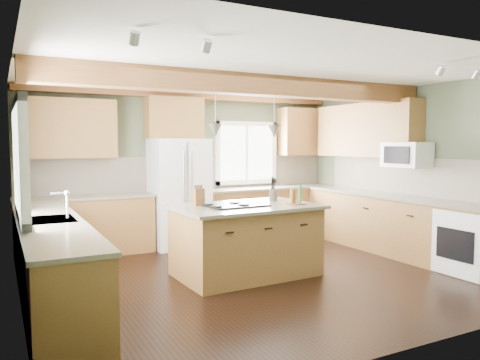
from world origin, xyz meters
TOP-DOWN VIEW (x-y plane):
  - floor at (0.00, 0.00)m, footprint 5.60×5.60m
  - ceiling at (0.00, 0.00)m, footprint 5.60×5.60m
  - wall_back at (0.00, 2.50)m, footprint 5.60×0.00m
  - wall_left at (-2.80, 0.00)m, footprint 0.00×5.00m
  - wall_right at (2.80, 0.00)m, footprint 0.00×5.00m
  - ceiling_beam at (0.00, 0.10)m, footprint 5.55×0.26m
  - soffit_trim at (0.00, 2.40)m, footprint 5.55×0.20m
  - backsplash_back at (0.00, 2.48)m, footprint 5.58×0.03m
  - backsplash_right at (2.78, 0.05)m, footprint 0.03×3.70m
  - base_cab_back_left at (-1.79, 2.20)m, footprint 2.02×0.60m
  - counter_back_left at (-1.79, 2.20)m, footprint 2.06×0.64m
  - base_cab_back_right at (1.49, 2.20)m, footprint 2.62×0.60m
  - counter_back_right at (1.49, 2.20)m, footprint 2.66×0.64m
  - base_cab_left at (-2.50, 0.05)m, footprint 0.60×3.70m
  - counter_left at (-2.50, 0.05)m, footprint 0.64×3.74m
  - base_cab_right at (2.50, 0.05)m, footprint 0.60×3.70m
  - counter_right at (2.50, 0.05)m, footprint 0.64×3.74m
  - upper_cab_back_left at (-1.99, 2.33)m, footprint 1.40×0.35m
  - upper_cab_over_fridge at (-0.30, 2.33)m, footprint 0.96×0.35m
  - upper_cab_right at (2.62, 0.90)m, footprint 0.35×2.20m
  - upper_cab_back_corner at (2.30, 2.33)m, footprint 0.90×0.35m
  - window_left at (-2.78, 0.05)m, footprint 0.04×1.60m
  - window_back at (1.15, 2.48)m, footprint 1.10×0.04m
  - sink at (-2.50, 0.05)m, footprint 0.50×0.65m
  - faucet at (-2.32, 0.05)m, footprint 0.02×0.02m
  - dishwasher at (-2.49, -1.25)m, footprint 0.60×0.60m
  - oven at (2.49, -1.25)m, footprint 0.60×0.72m
  - microwave at (2.58, -0.05)m, footprint 0.40×0.70m
  - pendant_left at (-0.56, 0.08)m, footprint 0.18×0.18m
  - pendant_right at (0.31, 0.12)m, footprint 0.18×0.18m
  - refrigerator at (-0.30, 2.12)m, footprint 0.90×0.74m
  - island at (-0.12, 0.10)m, footprint 1.79×1.14m
  - island_top at (-0.12, 0.10)m, footprint 1.91×1.26m
  - cooktop at (-0.27, 0.09)m, footprint 0.78×0.54m
  - knife_block at (-0.69, 0.34)m, footprint 0.14×0.11m
  - utensil_crock at (0.46, 0.37)m, footprint 0.13×0.13m
  - bottle_tray at (0.54, -0.09)m, footprint 0.28×0.28m

SIDE VIEW (x-z plane):
  - floor at x=0.00m, z-range 0.00..0.00m
  - dishwasher at x=-2.49m, z-range 0.01..0.85m
  - oven at x=2.49m, z-range 0.01..0.85m
  - base_cab_back_left at x=-1.79m, z-range 0.00..0.88m
  - base_cab_back_right at x=1.49m, z-range 0.00..0.88m
  - base_cab_left at x=-2.50m, z-range 0.00..0.88m
  - base_cab_right at x=2.50m, z-range 0.00..0.88m
  - island at x=-0.12m, z-range 0.00..0.88m
  - counter_back_left at x=-1.79m, z-range 0.88..0.92m
  - counter_back_right at x=1.49m, z-range 0.88..0.92m
  - counter_left at x=-2.50m, z-range 0.88..0.92m
  - counter_right at x=2.50m, z-range 0.88..0.92m
  - refrigerator at x=-0.30m, z-range 0.00..1.80m
  - island_top at x=-0.12m, z-range 0.88..0.92m
  - sink at x=-2.50m, z-range 0.89..0.92m
  - cooktop at x=-0.27m, z-range 0.92..0.94m
  - utensil_crock at x=0.46m, z-range 0.92..1.07m
  - knife_block at x=-0.69m, z-range 0.92..1.14m
  - bottle_tray at x=0.54m, z-range 0.92..1.15m
  - faucet at x=-2.32m, z-range 0.91..1.19m
  - backsplash_back at x=0.00m, z-range 0.92..1.50m
  - backsplash_right at x=2.78m, z-range 0.92..1.50m
  - wall_back at x=0.00m, z-range -1.50..4.10m
  - wall_left at x=-2.80m, z-range -1.20..3.80m
  - wall_right at x=2.80m, z-range -1.20..3.80m
  - window_back at x=1.15m, z-range 1.05..2.05m
  - window_left at x=-2.78m, z-range 1.02..2.08m
  - microwave at x=2.58m, z-range 1.36..1.74m
  - pendant_left at x=-0.56m, z-range 1.80..1.96m
  - pendant_right at x=0.31m, z-range 1.80..1.96m
  - upper_cab_back_left at x=-1.99m, z-range 1.50..2.40m
  - upper_cab_right at x=2.62m, z-range 1.50..2.40m
  - upper_cab_back_corner at x=2.30m, z-range 1.50..2.40m
  - upper_cab_over_fridge at x=-0.30m, z-range 1.80..2.50m
  - ceiling_beam at x=0.00m, z-range 2.34..2.60m
  - soffit_trim at x=0.00m, z-range 2.49..2.59m
  - ceiling at x=0.00m, z-range 2.60..2.60m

